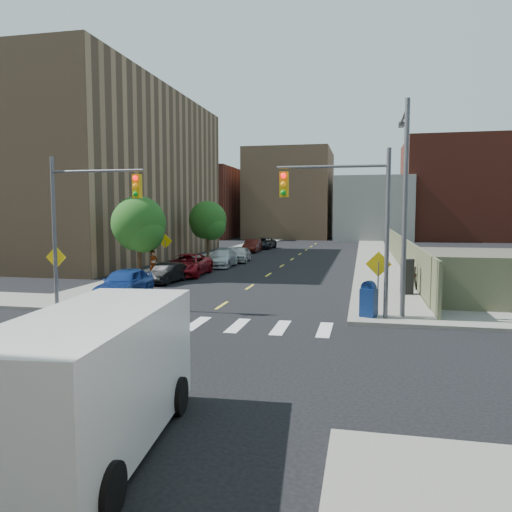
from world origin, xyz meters
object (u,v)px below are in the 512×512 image
at_px(cargo_van, 97,375).
at_px(mailbox, 368,299).
at_px(parked_car_silver, 222,258).
at_px(black_sedan, 78,329).
at_px(parked_car_blue, 125,283).
at_px(pedestrian_west, 153,264).
at_px(parked_car_black, 167,273).
at_px(parked_car_grey, 264,243).
at_px(parked_car_maroon, 252,246).
at_px(pedestrian_east, 411,274).
at_px(parked_car_red, 187,265).
at_px(parked_car_white, 240,254).
at_px(payphone, 407,277).

bearing_deg(cargo_van, mailbox, 62.17).
relative_size(parked_car_silver, black_sedan, 1.05).
bearing_deg(parked_car_blue, pedestrian_west, 97.78).
height_order(parked_car_black, mailbox, mailbox).
bearing_deg(parked_car_grey, parked_car_maroon, -88.52).
bearing_deg(pedestrian_east, cargo_van, 45.72).
relative_size(parked_car_maroon, cargo_van, 0.73).
relative_size(parked_car_black, parked_car_grey, 0.78).
bearing_deg(parked_car_silver, black_sedan, -86.29).
height_order(parked_car_red, parked_car_white, parked_car_red).
xyz_separation_m(payphone, pedestrian_east, (0.34, 1.77, -0.07)).
xyz_separation_m(black_sedan, pedestrian_west, (-4.35, 15.87, 0.40)).
xyz_separation_m(parked_car_silver, mailbox, (11.49, -18.16, 0.17)).
xyz_separation_m(pedestrian_west, pedestrian_east, (15.98, -1.31, -0.07)).
bearing_deg(parked_car_white, payphone, -55.72).
distance_m(parked_car_silver, cargo_van, 31.31).
height_order(parked_car_silver, parked_car_grey, parked_car_silver).
bearing_deg(mailbox, pedestrian_west, 168.57).
height_order(parked_car_silver, parked_car_maroon, parked_car_maroon).
distance_m(parked_car_black, parked_car_maroon, 24.76).
bearing_deg(pedestrian_east, parked_car_black, -26.07).
bearing_deg(pedestrian_west, black_sedan, -139.96).
bearing_deg(parked_car_blue, mailbox, -16.12).
distance_m(parked_car_grey, pedestrian_west, 29.25).
relative_size(parked_car_black, pedestrian_west, 2.05).
distance_m(cargo_van, pedestrian_west, 23.46).
height_order(parked_car_blue, parked_car_silver, parked_car_blue).
distance_m(parked_car_black, cargo_van, 22.25).
distance_m(black_sedan, cargo_van, 7.33).
xyz_separation_m(mailbox, pedestrian_west, (-13.60, 9.39, 0.20)).
relative_size(parked_car_red, black_sedan, 1.18).
bearing_deg(pedestrian_west, parked_car_red, -0.27).
relative_size(parked_car_grey, pedestrian_west, 2.64).
relative_size(parked_car_black, parked_car_silver, 0.78).
bearing_deg(parked_car_maroon, mailbox, -71.83).
height_order(parked_car_black, parked_car_red, parked_car_red).
bearing_deg(cargo_van, parked_car_silver, 96.19).
xyz_separation_m(parked_car_red, pedestrian_east, (14.68, -4.09, 0.24)).
distance_m(black_sedan, pedestrian_west, 16.46).
relative_size(parked_car_blue, parked_car_maroon, 1.06).
distance_m(parked_car_white, black_sedan, 28.92).
distance_m(parked_car_black, payphone, 14.54).
distance_m(parked_car_silver, parked_car_white, 4.25).
relative_size(cargo_van, payphone, 3.23).
height_order(parked_car_blue, pedestrian_east, pedestrian_east).
height_order(parked_car_grey, cargo_van, cargo_van).
xyz_separation_m(parked_car_blue, parked_car_white, (1.30, 19.56, -0.10)).
height_order(parked_car_blue, payphone, payphone).
height_order(black_sedan, cargo_van, cargo_van).
bearing_deg(payphone, parked_car_silver, 116.65).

